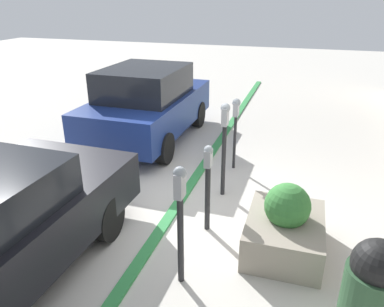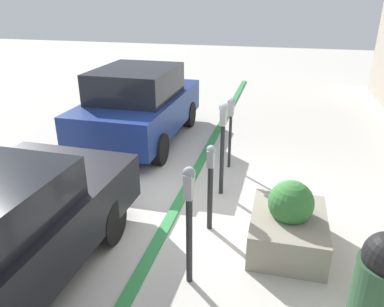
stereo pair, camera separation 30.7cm
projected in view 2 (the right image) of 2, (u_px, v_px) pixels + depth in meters
ground_plane at (183, 205)px, 6.09m from camera, size 40.00×40.00×0.00m
curb_strip at (178, 203)px, 6.10m from camera, size 19.00×0.16×0.04m
parking_meter_nearest at (189, 209)px, 4.11m from camera, size 0.17×0.14×1.51m
parking_meter_second at (210, 178)px, 5.18m from camera, size 0.15×0.13×1.31m
parking_meter_middle at (223, 134)px, 6.03m from camera, size 0.18×0.15×1.61m
parking_meter_fourth at (231, 117)px, 7.03m from camera, size 0.18×0.15×1.40m
planter_box at (288, 224)px, 4.97m from camera, size 1.28×0.98×0.97m
parked_car_middle at (139, 105)px, 8.46m from camera, size 3.89×1.90×1.70m
trash_bin at (381, 287)px, 3.57m from camera, size 0.53×0.53×1.18m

